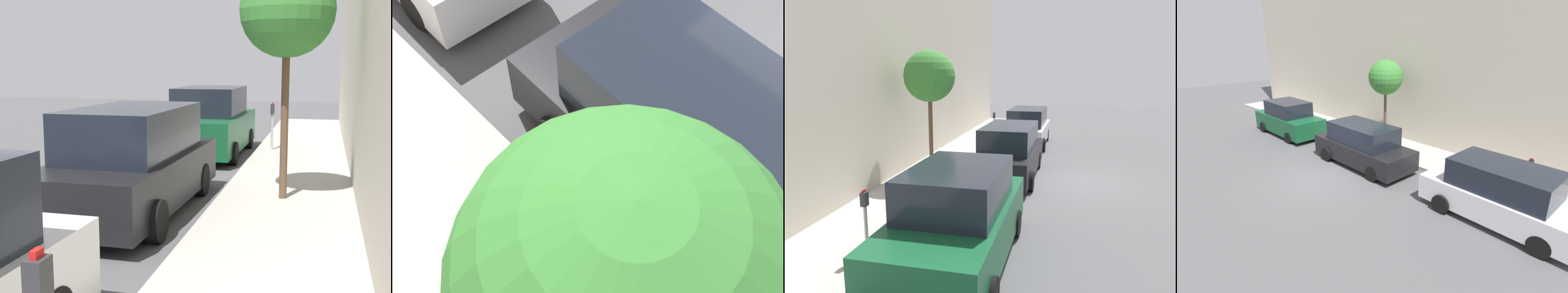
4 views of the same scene
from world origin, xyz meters
The scene contains 8 objects.
ground_plane centered at (0.00, 0.00, 0.00)m, with size 60.00×60.00×0.00m, color #515154.
sidewalk centered at (4.77, 0.00, 0.07)m, with size 2.55×32.00×0.15m.
parked_minivan_nearest centered at (2.15, -6.40, 0.92)m, with size 2.05×4.95×1.90m.
parked_minivan_second centered at (2.15, -0.12, 0.92)m, with size 2.03×4.95×1.90m.
parked_suv_third centered at (2.19, 6.34, 0.93)m, with size 2.08×4.82×1.98m.
parking_meter_near centered at (3.95, -6.57, 1.07)m, with size 0.11×0.15×1.51m.
parking_meter_far centered at (3.95, 6.79, 1.00)m, with size 0.11×0.15×1.38m.
street_tree centered at (4.72, 0.95, 3.59)m, with size 1.72×1.72×4.32m.
Camera 3 is at (0.20, 13.13, 3.78)m, focal length 35.00 mm.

